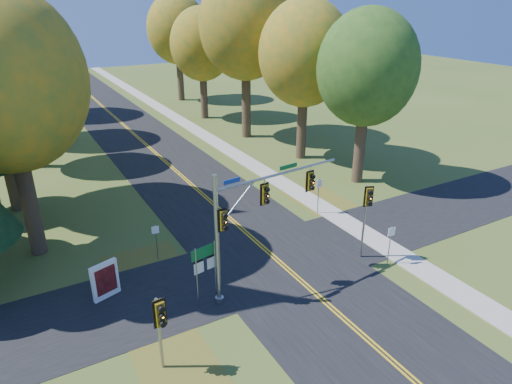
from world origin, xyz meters
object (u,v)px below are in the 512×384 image
route_sign_cluster (205,262)px  info_kiosk (105,280)px  east_signal_pole (367,205)px  traffic_mast (250,214)px

route_sign_cluster → info_kiosk: 4.99m
route_sign_cluster → info_kiosk: route_sign_cluster is taller
route_sign_cluster → info_kiosk: size_ratio=1.63×
east_signal_pole → info_kiosk: 13.61m
traffic_mast → info_kiosk: 7.60m
east_signal_pole → info_kiosk: size_ratio=2.30×
east_signal_pole → traffic_mast: bearing=-164.1°
traffic_mast → route_sign_cluster: (-2.22, 0.20, -1.99)m
traffic_mast → info_kiosk: size_ratio=3.76×
east_signal_pole → route_sign_cluster: bearing=-164.3°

